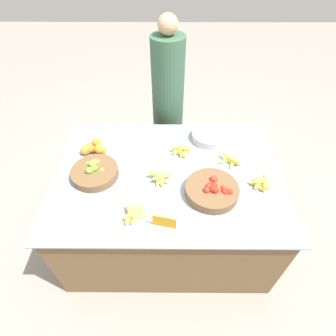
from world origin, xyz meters
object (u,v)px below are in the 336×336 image
Objects in this scene: tomato_basket at (212,190)px; vendor_person at (168,111)px; metal_bowl at (210,136)px; price_sign at (164,222)px; lime_bowl at (95,172)px.

tomato_basket is 1.07m from vendor_person.
price_sign is at bearing -113.17° from metal_bowl.
price_sign is 0.09× the size of vendor_person.
vendor_person reaches higher than price_sign.
metal_bowl is at bearing 85.65° from tomato_basket.
price_sign is at bearing -140.99° from tomato_basket.
vendor_person is at bearing 106.18° from tomato_basket.
metal_bowl is (0.04, 0.58, -0.01)m from tomato_basket.
price_sign is (-0.31, -0.25, 0.01)m from tomato_basket.
lime_bowl is 0.82m from tomato_basket.
tomato_basket reaches higher than lime_bowl.
tomato_basket is 0.40m from price_sign.
price_sign is 1.28m from vendor_person.
vendor_person is at bearing 127.23° from metal_bowl.
tomato_basket is at bearing -11.50° from lime_bowl.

